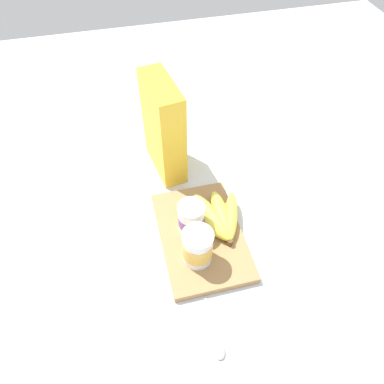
# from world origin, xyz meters

# --- Properties ---
(ground_plane) EXTENTS (2.40, 2.40, 0.00)m
(ground_plane) POSITION_xyz_m (0.00, 0.00, 0.00)
(ground_plane) COLOR silver
(cutting_board) EXTENTS (0.31, 0.20, 0.02)m
(cutting_board) POSITION_xyz_m (0.00, 0.00, 0.01)
(cutting_board) COLOR #A37A4C
(cutting_board) RESTS_ON ground_plane
(cereal_box) EXTENTS (0.19, 0.09, 0.28)m
(cereal_box) POSITION_xyz_m (0.28, 0.04, 0.14)
(cereal_box) COLOR yellow
(cereal_box) RESTS_ON ground_plane
(yogurt_cup_front) EXTENTS (0.07, 0.07, 0.10)m
(yogurt_cup_front) POSITION_xyz_m (-0.06, 0.03, 0.07)
(yogurt_cup_front) COLOR white
(yogurt_cup_front) RESTS_ON cutting_board
(yogurt_cup_back) EXTENTS (0.07, 0.07, 0.09)m
(yogurt_cup_back) POSITION_xyz_m (0.02, 0.02, 0.07)
(yogurt_cup_back) COLOR white
(yogurt_cup_back) RESTS_ON cutting_board
(banana_bunch) EXTENTS (0.17, 0.18, 0.04)m
(banana_bunch) POSITION_xyz_m (0.03, -0.04, 0.04)
(banana_bunch) COLOR yellow
(banana_bunch) RESTS_ON cutting_board
(spoon) EXTENTS (0.13, 0.03, 0.01)m
(spoon) POSITION_xyz_m (-0.25, 0.03, 0.01)
(spoon) COLOR silver
(spoon) RESTS_ON ground_plane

